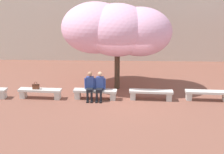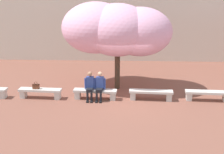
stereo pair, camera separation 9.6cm
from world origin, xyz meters
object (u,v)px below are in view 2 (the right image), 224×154
at_px(stone_bench_east_end, 208,94).
at_px(person_seated_left, 90,85).
at_px(stone_bench_near_east, 151,93).
at_px(stone_bench_center, 95,93).
at_px(handbag, 36,86).
at_px(stone_bench_near_west, 40,92).
at_px(cherry_tree_main, 115,29).
at_px(person_seated_right, 100,85).

height_order(stone_bench_east_end, person_seated_left, person_seated_left).
height_order(stone_bench_near_east, stone_bench_east_end, same).
bearing_deg(stone_bench_center, handbag, -179.91).
distance_m(stone_bench_near_west, stone_bench_east_end, 7.60).
xyz_separation_m(person_seated_left, cherry_tree_main, (1.08, 1.72, 2.25)).
relative_size(stone_bench_east_end, handbag, 5.86).
height_order(stone_bench_center, stone_bench_near_east, same).
xyz_separation_m(stone_bench_center, person_seated_right, (0.22, -0.05, 0.39)).
height_order(stone_bench_center, person_seated_left, person_seated_left).
relative_size(stone_bench_center, cherry_tree_main, 0.37).
xyz_separation_m(stone_bench_near_west, stone_bench_near_east, (5.07, 0.00, 0.00)).
bearing_deg(stone_bench_near_west, handbag, -178.64).
height_order(person_seated_right, cherry_tree_main, cherry_tree_main).
relative_size(handbag, cherry_tree_main, 0.06).
xyz_separation_m(person_seated_left, person_seated_right, (0.45, 0.00, 0.00)).
xyz_separation_m(person_seated_left, handbag, (-2.49, 0.05, -0.12)).
bearing_deg(stone_bench_near_west, person_seated_right, -1.11).
bearing_deg(person_seated_left, stone_bench_center, 13.37).
bearing_deg(handbag, stone_bench_near_west, 1.36).
bearing_deg(handbag, stone_bench_near_east, 0.05).
xyz_separation_m(stone_bench_near_west, cherry_tree_main, (3.39, 1.67, 2.64)).
relative_size(stone_bench_near_west, stone_bench_center, 1.00).
relative_size(stone_bench_center, stone_bench_near_east, 1.00).
bearing_deg(stone_bench_near_west, person_seated_left, -1.33).
relative_size(stone_bench_near_east, person_seated_right, 1.54).
height_order(stone_bench_center, person_seated_right, person_seated_right).
relative_size(stone_bench_near_east, stone_bench_east_end, 1.00).
bearing_deg(person_seated_right, stone_bench_near_west, 178.89).
bearing_deg(stone_bench_east_end, stone_bench_near_west, 180.00).
bearing_deg(cherry_tree_main, stone_bench_center, -117.25).
xyz_separation_m(stone_bench_east_end, person_seated_right, (-4.85, -0.05, 0.39)).
distance_m(stone_bench_near_west, person_seated_left, 2.34).
height_order(stone_bench_near_east, person_seated_left, person_seated_left).
relative_size(stone_bench_east_end, person_seated_left, 1.54).
bearing_deg(handbag, cherry_tree_main, 25.09).
relative_size(stone_bench_near_west, stone_bench_near_east, 1.00).
distance_m(stone_bench_near_west, stone_bench_near_east, 5.07).
relative_size(person_seated_left, handbag, 3.81).
bearing_deg(stone_bench_center, stone_bench_near_west, 180.00).
height_order(stone_bench_near_west, cherry_tree_main, cherry_tree_main).
height_order(stone_bench_east_end, person_seated_right, person_seated_right).
xyz_separation_m(stone_bench_east_end, handbag, (-7.78, -0.00, 0.27)).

